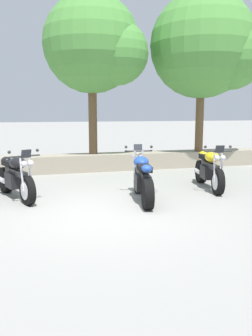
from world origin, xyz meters
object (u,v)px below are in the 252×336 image
object	(u,v)px
motorcycle_black_near_left	(16,177)
motorcycle_blue_centre	(142,179)
leafy_tree_mid_left	(97,46)
motorcycle_yellow_far_right	(209,170)
leafy_tree_mid_right	(208,48)

from	to	relation	value
motorcycle_black_near_left	motorcycle_blue_centre	size ratio (longest dim) A/B	0.96
leafy_tree_mid_left	motorcycle_black_near_left	bearing A→B (deg)	-127.91
motorcycle_black_near_left	motorcycle_yellow_far_right	bearing A→B (deg)	-2.87
motorcycle_black_near_left	motorcycle_blue_centre	xyz separation A→B (m)	(2.70, -0.90, 0.00)
leafy_tree_mid_left	leafy_tree_mid_right	distance (m)	3.76
motorcycle_black_near_left	motorcycle_yellow_far_right	xyz separation A→B (m)	(4.72, -0.24, 0.00)
motorcycle_blue_centre	motorcycle_yellow_far_right	size ratio (longest dim) A/B	1.00
motorcycle_blue_centre	leafy_tree_mid_right	world-z (taller)	leafy_tree_mid_right
motorcycle_black_near_left	motorcycle_yellow_far_right	world-z (taller)	same
motorcycle_black_near_left	leafy_tree_mid_right	distance (m)	7.78
motorcycle_black_near_left	motorcycle_blue_centre	bearing A→B (deg)	-18.46
motorcycle_yellow_far_right	leafy_tree_mid_left	distance (m)	5.40
motorcycle_yellow_far_right	leafy_tree_mid_right	size ratio (longest dim) A/B	0.38
motorcycle_yellow_far_right	leafy_tree_mid_left	world-z (taller)	leafy_tree_mid_left
motorcycle_yellow_far_right	leafy_tree_mid_right	distance (m)	5.01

